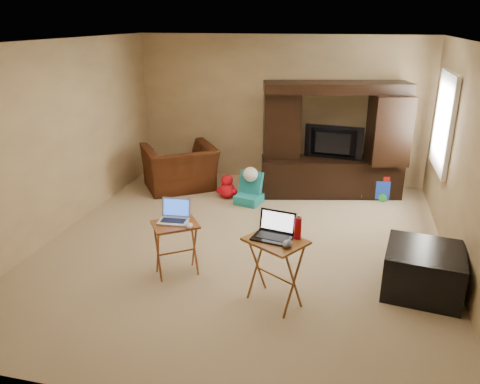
% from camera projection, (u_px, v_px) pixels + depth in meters
% --- Properties ---
extents(floor, '(5.50, 5.50, 0.00)m').
position_uv_depth(floor, '(244.00, 245.00, 6.02)').
color(floor, '#CEB98E').
rests_on(floor, ground).
extents(ceiling, '(5.50, 5.50, 0.00)m').
position_uv_depth(ceiling, '(244.00, 41.00, 5.15)').
color(ceiling, silver).
rests_on(ceiling, ground).
extents(wall_back, '(5.00, 0.00, 5.00)m').
position_uv_depth(wall_back, '(280.00, 110.00, 8.09)').
color(wall_back, tan).
rests_on(wall_back, ground).
extents(wall_front, '(5.00, 0.00, 5.00)m').
position_uv_depth(wall_front, '(150.00, 259.00, 3.08)').
color(wall_front, tan).
rests_on(wall_front, ground).
extents(wall_left, '(0.00, 5.50, 5.50)m').
position_uv_depth(wall_left, '(58.00, 139.00, 6.13)').
color(wall_left, tan).
rests_on(wall_left, ground).
extents(wall_right, '(0.00, 5.50, 5.50)m').
position_uv_depth(wall_right, '(469.00, 165.00, 5.04)').
color(wall_right, tan).
rests_on(wall_right, ground).
extents(window_pane, '(0.00, 1.20, 1.20)m').
position_uv_depth(window_pane, '(445.00, 122.00, 6.41)').
color(window_pane, white).
rests_on(window_pane, ground).
extents(window_frame, '(0.06, 1.14, 1.34)m').
position_uv_depth(window_frame, '(444.00, 122.00, 6.41)').
color(window_frame, white).
rests_on(window_frame, ground).
extents(entertainment_center, '(2.30, 1.04, 1.83)m').
position_uv_depth(entertainment_center, '(333.00, 140.00, 7.44)').
color(entertainment_center, black).
rests_on(entertainment_center, floor).
extents(television, '(0.94, 0.23, 0.53)m').
position_uv_depth(television, '(333.00, 143.00, 7.41)').
color(television, black).
rests_on(television, entertainment_center).
extents(recliner, '(1.50, 1.47, 0.74)m').
position_uv_depth(recliner, '(180.00, 168.00, 7.90)').
color(recliner, '#4C2210').
rests_on(recliner, floor).
extents(child_rocker, '(0.47, 0.51, 0.50)m').
position_uv_depth(child_rocker, '(249.00, 188.00, 7.29)').
color(child_rocker, teal).
rests_on(child_rocker, floor).
extents(plush_toy, '(0.36, 0.30, 0.40)m').
position_uv_depth(plush_toy, '(227.00, 186.00, 7.54)').
color(plush_toy, red).
rests_on(plush_toy, floor).
extents(push_toy, '(0.61, 0.44, 0.45)m').
position_uv_depth(push_toy, '(371.00, 184.00, 7.57)').
color(push_toy, blue).
rests_on(push_toy, floor).
extents(ottoman, '(0.87, 0.87, 0.50)m').
position_uv_depth(ottoman, '(423.00, 271.00, 4.92)').
color(ottoman, black).
rests_on(ottoman, floor).
extents(tray_table_left, '(0.61, 0.59, 0.62)m').
position_uv_depth(tray_table_left, '(176.00, 249.00, 5.25)').
color(tray_table_left, '#9A4C25').
rests_on(tray_table_left, floor).
extents(tray_table_right, '(0.70, 0.66, 0.71)m').
position_uv_depth(tray_table_right, '(275.00, 272.00, 4.68)').
color(tray_table_right, '#915A23').
rests_on(tray_table_right, floor).
extents(laptop_left, '(0.35, 0.29, 0.24)m').
position_uv_depth(laptop_left, '(173.00, 212.00, 5.13)').
color(laptop_left, '#B4B3B8').
rests_on(laptop_left, tray_table_left).
extents(laptop_right, '(0.42, 0.37, 0.24)m').
position_uv_depth(laptop_right, '(272.00, 227.00, 4.54)').
color(laptop_right, black).
rests_on(laptop_right, tray_table_right).
extents(mouse_left, '(0.12, 0.15, 0.05)m').
position_uv_depth(mouse_left, '(189.00, 226.00, 5.02)').
color(mouse_left, silver).
rests_on(mouse_left, tray_table_left).
extents(mouse_right, '(0.12, 0.16, 0.06)m').
position_uv_depth(mouse_right, '(287.00, 244.00, 4.41)').
color(mouse_right, '#46454B').
rests_on(mouse_right, tray_table_right).
extents(water_bottle, '(0.07, 0.07, 0.22)m').
position_uv_depth(water_bottle, '(298.00, 228.00, 4.55)').
color(water_bottle, red).
rests_on(water_bottle, tray_table_right).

